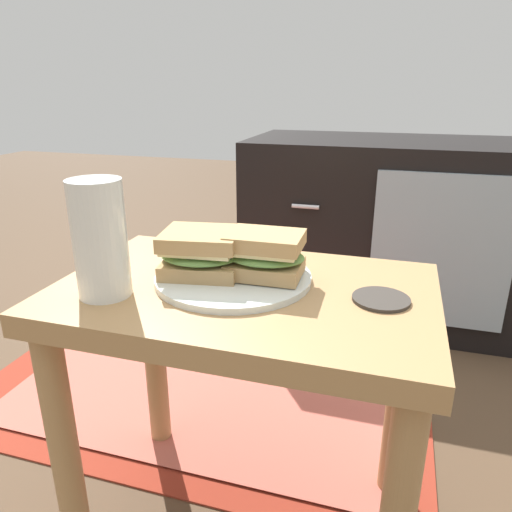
# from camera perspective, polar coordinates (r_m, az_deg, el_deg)

# --- Properties ---
(side_table) EXTENTS (0.56, 0.36, 0.46)m
(side_table) POSITION_cam_1_polar(r_m,az_deg,el_deg) (0.76, -1.36, -9.94)
(side_table) COLOR #A37A4C
(side_table) RESTS_ON ground
(tv_cabinet) EXTENTS (0.96, 0.46, 0.58)m
(tv_cabinet) POSITION_cam_1_polar(r_m,az_deg,el_deg) (1.64, 16.49, 2.94)
(tv_cabinet) COLOR black
(tv_cabinet) RESTS_ON ground
(area_rug) EXTENTS (1.12, 0.66, 0.01)m
(area_rug) POSITION_cam_1_polar(r_m,az_deg,el_deg) (1.28, -6.51, -15.51)
(area_rug) COLOR maroon
(area_rug) RESTS_ON ground
(plate) EXTENTS (0.24, 0.24, 0.01)m
(plate) POSITION_cam_1_polar(r_m,az_deg,el_deg) (0.73, -2.71, -2.53)
(plate) COLOR silver
(plate) RESTS_ON side_table
(sandwich_front) EXTENTS (0.14, 0.12, 0.07)m
(sandwich_front) POSITION_cam_1_polar(r_m,az_deg,el_deg) (0.73, -6.50, 0.44)
(sandwich_front) COLOR tan
(sandwich_front) RESTS_ON plate
(sandwich_back) EXTENTS (0.12, 0.09, 0.07)m
(sandwich_back) POSITION_cam_1_polar(r_m,az_deg,el_deg) (0.71, 1.09, 0.18)
(sandwich_back) COLOR tan
(sandwich_back) RESTS_ON plate
(beer_glass) EXTENTS (0.07, 0.07, 0.17)m
(beer_glass) POSITION_cam_1_polar(r_m,az_deg,el_deg) (0.69, -18.07, 1.56)
(beer_glass) COLOR silver
(beer_glass) RESTS_ON side_table
(coaster) EXTENTS (0.08, 0.08, 0.01)m
(coaster) POSITION_cam_1_polar(r_m,az_deg,el_deg) (0.69, 14.68, -5.00)
(coaster) COLOR #332D28
(coaster) RESTS_ON side_table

